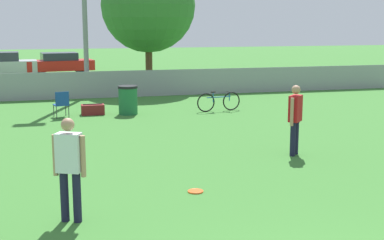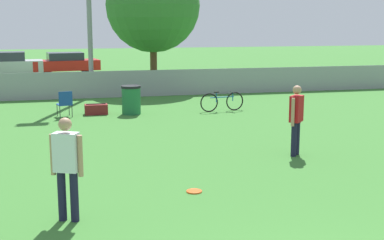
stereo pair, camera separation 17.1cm
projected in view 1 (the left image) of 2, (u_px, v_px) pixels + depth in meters
name	position (u px, v px, depth m)	size (l,w,h in m)	color
fence_backline	(126.00, 84.00, 22.16)	(24.89, 0.07, 1.21)	gray
tree_near_pole	(148.00, 5.00, 24.29)	(4.29, 4.29, 5.98)	brown
player_thrower_red	(295.00, 116.00, 12.40)	(0.42, 0.42, 1.65)	#191933
player_receiver_white	(69.00, 163.00, 8.22)	(0.49, 0.36, 1.65)	#191933
frisbee_disc	(196.00, 191.00, 9.83)	(0.29, 0.29, 0.03)	#E5591E
folding_chair_sideline	(61.00, 103.00, 17.42)	(0.53, 0.53, 0.86)	#333338
bicycle_sideline	(219.00, 101.00, 18.67)	(1.63, 0.44, 0.71)	black
trash_bin	(128.00, 100.00, 18.03)	(0.67, 0.67, 0.97)	#1E6638
gear_bag_sideline	(93.00, 110.00, 18.02)	(0.76, 0.42, 0.37)	maroon
parked_car_silver	(0.00, 64.00, 30.98)	(4.24, 1.94, 1.36)	black
parked_car_red	(59.00, 63.00, 32.14)	(4.13, 2.21, 1.27)	black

